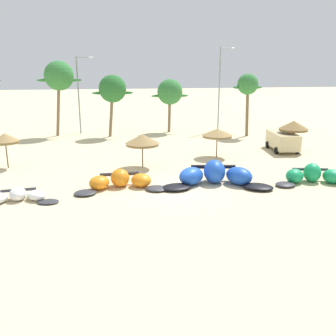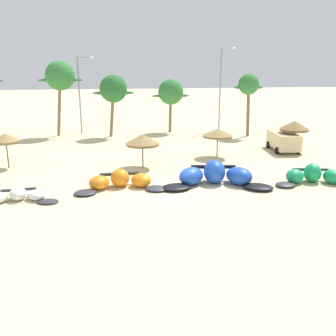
% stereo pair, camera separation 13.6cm
% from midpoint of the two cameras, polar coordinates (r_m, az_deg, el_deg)
% --- Properties ---
extents(ground_plane, '(260.00, 260.00, 0.00)m').
position_cam_midpoint_polar(ground_plane, '(25.33, 0.60, -3.35)').
color(ground_plane, beige).
extents(kite_far_left, '(5.29, 2.64, 0.81)m').
position_cam_midpoint_polar(kite_far_left, '(24.90, -22.43, -4.11)').
color(kite_far_left, '#333338').
rests_on(kite_far_left, ground).
extents(kite_left, '(6.61, 2.98, 1.26)m').
position_cam_midpoint_polar(kite_left, '(25.77, -7.53, -2.03)').
color(kite_left, '#333338').
rests_on(kite_left, ground).
extents(kite_left_of_center, '(8.01, 4.38, 1.68)m').
position_cam_midpoint_polar(kite_left_of_center, '(26.51, 7.16, -1.17)').
color(kite_left_of_center, black).
rests_on(kite_left_of_center, ground).
extents(kite_center, '(6.01, 3.51, 1.38)m').
position_cam_midpoint_polar(kite_center, '(28.59, 21.46, -1.15)').
color(kite_center, '#333338').
rests_on(kite_center, ground).
extents(beach_umbrella_near_van, '(2.25, 2.25, 2.93)m').
position_cam_midpoint_polar(beach_umbrella_near_van, '(33.07, -24.03, 4.22)').
color(beach_umbrella_near_van, brown).
rests_on(beach_umbrella_near_van, ground).
extents(beach_umbrella_middle, '(2.84, 2.84, 2.82)m').
position_cam_midpoint_polar(beach_umbrella_middle, '(30.54, -4.14, 4.37)').
color(beach_umbrella_middle, brown).
rests_on(beach_umbrella_middle, ground).
extents(beach_umbrella_near_palms, '(2.86, 2.86, 2.68)m').
position_cam_midpoint_polar(beach_umbrella_near_palms, '(34.44, 7.52, 5.40)').
color(beach_umbrella_near_palms, brown).
rests_on(beach_umbrella_near_palms, ground).
extents(beach_umbrella_outermost, '(2.88, 2.88, 3.07)m').
position_cam_midpoint_polar(beach_umbrella_outermost, '(38.62, 18.78, 6.21)').
color(beach_umbrella_outermost, brown).
rests_on(beach_umbrella_outermost, ground).
extents(parked_van, '(2.77, 4.86, 1.84)m').
position_cam_midpoint_polar(parked_van, '(38.87, 17.16, 4.18)').
color(parked_van, beige).
rests_on(parked_van, ground).
extents(palm_left, '(5.24, 3.50, 8.96)m').
position_cam_midpoint_polar(palm_left, '(47.04, -16.61, 13.43)').
color(palm_left, '#7F6647').
rests_on(palm_left, ground).
extents(palm_left_of_gap, '(4.89, 3.26, 7.35)m').
position_cam_midpoint_polar(palm_left_of_gap, '(45.09, -8.67, 11.94)').
color(palm_left_of_gap, '#7F6647').
rests_on(palm_left_of_gap, ground).
extents(palm_center_left, '(4.86, 3.24, 6.76)m').
position_cam_midpoint_polar(palm_center_left, '(48.01, 0.21, 11.62)').
color(palm_center_left, '#7F6647').
rests_on(palm_center_left, ground).
extents(palm_center_right, '(3.72, 2.48, 7.48)m').
position_cam_midpoint_polar(palm_center_right, '(45.85, 12.15, 12.36)').
color(palm_center_right, brown).
rests_on(palm_center_right, ground).
extents(lamppost_west, '(2.10, 0.24, 9.51)m').
position_cam_midpoint_polar(lamppost_west, '(48.00, -13.58, 11.51)').
color(lamppost_west, gray).
rests_on(lamppost_west, ground).
extents(lamppost_west_center, '(1.98, 0.24, 10.72)m').
position_cam_midpoint_polar(lamppost_west_center, '(49.57, 8.03, 12.57)').
color(lamppost_west_center, gray).
rests_on(lamppost_west_center, ground).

